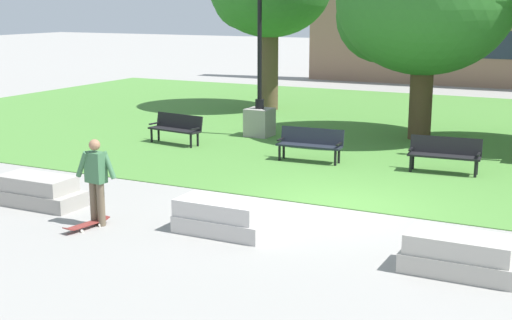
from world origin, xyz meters
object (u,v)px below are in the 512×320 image
concrete_block_center (40,191)px  concrete_block_left (222,217)px  skateboard (87,224)px  park_bench_far_left (445,152)px  person_skateboarder (96,177)px  concrete_block_right (459,255)px  park_bench_near_left (310,142)px  lamp_post_center (260,105)px  park_bench_far_right (176,127)px

concrete_block_center → concrete_block_left: size_ratio=1.04×
skateboard → park_bench_far_left: park_bench_far_left is taller
person_skateboarder → skateboard: (-0.04, -0.29, -0.88)m
concrete_block_right → park_bench_near_left: bearing=128.9°
park_bench_far_left → lamp_post_center: size_ratio=0.37×
concrete_block_center → skateboard: (1.96, -0.84, -0.22)m
concrete_block_center → park_bench_near_left: bearing=61.8°
concrete_block_center → concrete_block_left: same height
concrete_block_right → lamp_post_center: bearing=131.4°
park_bench_far_right → lamp_post_center: 2.91m
park_bench_far_left → lamp_post_center: lamp_post_center is taller
concrete_block_left → concrete_block_right: size_ratio=1.00×
concrete_block_right → person_skateboarder: person_skateboarder is taller
skateboard → park_bench_near_left: bearing=78.0°
concrete_block_left → person_skateboarder: size_ratio=1.05×
skateboard → concrete_block_left: bearing=21.4°
skateboard → park_bench_far_right: size_ratio=0.56×
concrete_block_right → park_bench_far_left: (-1.72, 6.87, 0.23)m
person_skateboarder → skateboard: size_ratio=1.65×
park_bench_near_left → park_bench_far_right: size_ratio=0.98×
skateboard → lamp_post_center: size_ratio=0.21×
skateboard → lamp_post_center: bearing=97.5°
concrete_block_center → concrete_block_right: (8.84, 0.03, 0.00)m
concrete_block_left → skateboard: 2.65m
concrete_block_right → park_bench_near_left: (-5.29, 6.57, 0.23)m
concrete_block_left → park_bench_near_left: (-0.88, 6.47, 0.23)m
concrete_block_left → lamp_post_center: bearing=112.4°
park_bench_near_left → lamp_post_center: size_ratio=0.37×
park_bench_far_right → lamp_post_center: size_ratio=0.37×
concrete_block_center → park_bench_far_right: (-1.09, 7.05, 0.23)m
concrete_block_center → park_bench_far_right: size_ratio=1.00×
concrete_block_center → skateboard: size_ratio=1.80×
park_bench_near_left → concrete_block_left: bearing=-82.3°
concrete_block_center → concrete_block_right: size_ratio=1.04×
concrete_block_left → park_bench_far_right: (-5.51, 6.92, 0.23)m
concrete_block_center → lamp_post_center: size_ratio=0.38×
park_bench_near_left → lamp_post_center: bearing=136.7°
person_skateboarder → park_bench_far_right: bearing=112.2°
concrete_block_center → park_bench_far_right: bearing=98.8°
park_bench_far_left → lamp_post_center: 6.96m
concrete_block_center → lamp_post_center: bearing=86.2°
lamp_post_center → person_skateboarder: bearing=-82.0°
concrete_block_left → lamp_post_center: size_ratio=0.36×
park_bench_far_right → concrete_block_right: bearing=-35.3°
concrete_block_left → park_bench_far_right: bearing=128.5°
concrete_block_center → lamp_post_center: lamp_post_center is taller
concrete_block_right → concrete_block_center: bearing=-179.8°
skateboard → park_bench_far_right: bearing=111.2°
park_bench_far_right → concrete_block_left: bearing=-51.5°
skateboard → park_bench_far_left: bearing=56.4°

